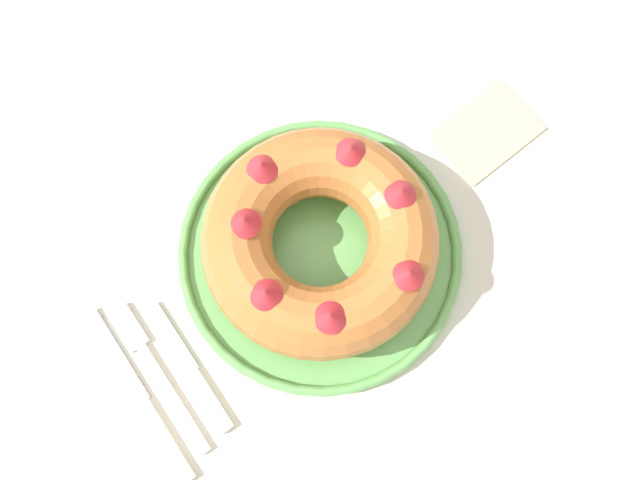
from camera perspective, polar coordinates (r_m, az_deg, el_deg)
name	(u,v)px	position (r m, az deg, el deg)	size (l,w,h in m)	color
ground_plane	(312,335)	(1.52, -0.76, -8.66)	(8.00, 8.00, 0.00)	gray
dining_table	(305,272)	(0.84, -1.36, -2.95)	(1.31, 1.23, 0.77)	silver
serving_dish	(320,251)	(0.75, 0.00, -1.04)	(0.34, 0.34, 0.02)	#6BB760
bundt_cake	(320,240)	(0.70, 0.01, 0.02)	(0.27, 0.27, 0.10)	#C67538
fork	(154,367)	(0.76, -14.95, -11.13)	(0.02, 0.20, 0.01)	white
serving_knife	(145,405)	(0.76, -15.73, -14.34)	(0.02, 0.23, 0.01)	white
cake_knife	(194,375)	(0.75, -11.46, -12.01)	(0.02, 0.17, 0.01)	white
napkin	(486,131)	(0.85, 14.90, 9.64)	(0.13, 0.09, 0.00)	beige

